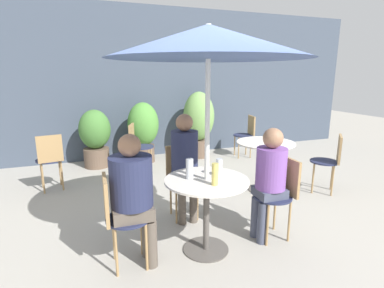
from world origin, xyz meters
TOP-DOWN VIEW (x-y plane):
  - ground_plane at (0.00, 0.00)m, footprint 20.00×20.00m
  - storefront_wall at (0.00, 3.72)m, footprint 10.00×0.06m
  - cafe_table_near at (-0.10, 0.02)m, footprint 0.80×0.80m
  - cafe_table_far at (1.30, 1.16)m, footprint 0.83×0.83m
  - bistro_chair_0 at (0.72, -0.01)m, footprint 0.39×0.39m
  - bistro_chair_1 at (-0.08, 0.84)m, footprint 0.39×0.39m
  - bistro_chair_2 at (-0.92, 0.04)m, footprint 0.39×0.39m
  - bistro_chair_3 at (-0.30, 2.64)m, footprint 0.44×0.42m
  - bistro_chair_4 at (2.15, 0.76)m, footprint 0.45×0.45m
  - bistro_chair_5 at (-1.63, 2.20)m, footprint 0.40×0.42m
  - bistro_chair_6 at (2.02, 2.89)m, footprint 0.41×0.39m
  - seated_person_0 at (0.58, -0.00)m, footprint 0.31×0.30m
  - seated_person_1 at (-0.09, 0.70)m, footprint 0.31×0.32m
  - seated_person_2 at (-0.78, 0.03)m, footprint 0.38×0.37m
  - beer_glass_0 at (-0.25, 0.08)m, footprint 0.07×0.07m
  - beer_glass_1 at (-0.09, -0.15)m, footprint 0.06×0.06m
  - beer_glass_2 at (0.05, 0.07)m, footprint 0.06×0.06m
  - potted_plant_0 at (-0.96, 3.24)m, footprint 0.56×0.56m
  - potted_plant_1 at (-0.07, 3.24)m, footprint 0.59×0.59m
  - potted_plant_2 at (1.07, 3.21)m, footprint 0.63×0.63m
  - umbrella at (-0.10, 0.02)m, footprint 1.74×1.74m

SIDE VIEW (x-z plane):
  - ground_plane at x=0.00m, z-range 0.00..0.00m
  - bistro_chair_0 at x=0.72m, z-range 0.10..0.95m
  - bistro_chair_1 at x=-0.08m, z-range 0.10..0.95m
  - bistro_chair_2 at x=-0.92m, z-range 0.10..0.95m
  - bistro_chair_3 at x=-0.30m, z-range 0.10..0.95m
  - bistro_chair_4 at x=2.15m, z-range 0.10..0.95m
  - bistro_chair_5 at x=-1.63m, z-range 0.10..0.95m
  - bistro_chair_6 at x=2.02m, z-range 0.10..0.95m
  - cafe_table_near at x=-0.10m, z-range 0.19..0.93m
  - cafe_table_far at x=1.30m, z-range 0.20..0.94m
  - potted_plant_0 at x=-0.96m, z-range 0.05..1.11m
  - potted_plant_1 at x=-0.07m, z-range 0.08..1.25m
  - seated_person_0 at x=0.58m, z-range 0.13..1.31m
  - seated_person_2 at x=-0.78m, z-range 0.11..1.32m
  - seated_person_1 at x=-0.09m, z-range 0.13..1.39m
  - potted_plant_2 at x=1.07m, z-range 0.10..1.45m
  - beer_glass_2 at x=0.05m, z-range 0.74..0.90m
  - beer_glass_0 at x=-0.25m, z-range 0.74..0.93m
  - beer_glass_1 at x=-0.09m, z-range 0.74..0.94m
  - storefront_wall at x=0.00m, z-range 0.00..3.00m
  - umbrella at x=-0.10m, z-range 0.91..3.01m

